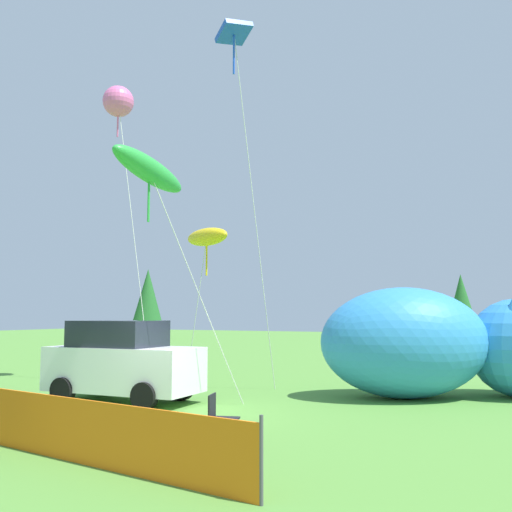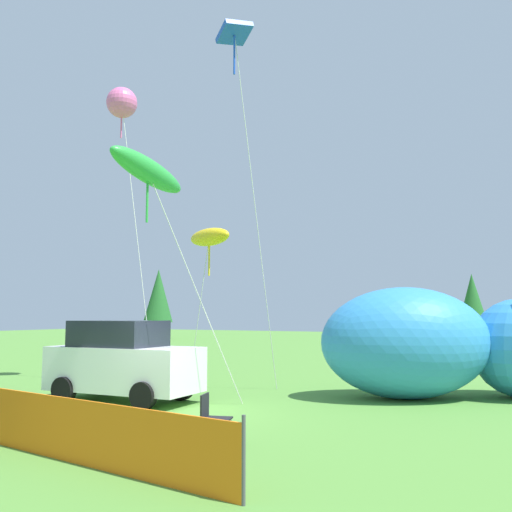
{
  "view_description": "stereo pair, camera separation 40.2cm",
  "coord_description": "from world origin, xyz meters",
  "px_view_note": "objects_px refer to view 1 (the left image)",
  "views": [
    {
      "loc": [
        8.04,
        -10.82,
        2.33
      ],
      "look_at": [
        0.98,
        3.37,
        3.95
      ],
      "focal_mm": 40.0,
      "sensor_mm": 36.0,
      "label": 1
    },
    {
      "loc": [
        8.4,
        -10.64,
        2.33
      ],
      "look_at": [
        0.98,
        3.37,
        3.95
      ],
      "focal_mm": 40.0,
      "sensor_mm": 36.0,
      "label": 2
    }
  ],
  "objects_px": {
    "kite_yellow_hero": "(207,237)",
    "kite_blue_box": "(235,41)",
    "kite_green_fish": "(149,171)",
    "kite_pink_octopus": "(118,102)",
    "inflatable_cat": "(438,346)",
    "parked_car": "(122,362)",
    "folding_chair": "(219,415)"
  },
  "relations": [
    {
      "from": "parked_car",
      "to": "folding_chair",
      "type": "xyz_separation_m",
      "value": [
        4.81,
        -3.14,
        -0.53
      ]
    },
    {
      "from": "parked_car",
      "to": "folding_chair",
      "type": "height_order",
      "value": "parked_car"
    },
    {
      "from": "kite_yellow_hero",
      "to": "kite_blue_box",
      "type": "relative_size",
      "value": 0.48
    },
    {
      "from": "kite_green_fish",
      "to": "kite_pink_octopus",
      "type": "relative_size",
      "value": 0.62
    },
    {
      "from": "parked_car",
      "to": "kite_blue_box",
      "type": "xyz_separation_m",
      "value": [
        2.21,
        2.17,
        9.44
      ]
    },
    {
      "from": "kite_yellow_hero",
      "to": "kite_pink_octopus",
      "type": "height_order",
      "value": "kite_pink_octopus"
    },
    {
      "from": "inflatable_cat",
      "to": "kite_green_fish",
      "type": "bearing_deg",
      "value": -166.97
    },
    {
      "from": "kite_green_fish",
      "to": "inflatable_cat",
      "type": "bearing_deg",
      "value": 42.83
    },
    {
      "from": "kite_blue_box",
      "to": "kite_pink_octopus",
      "type": "xyz_separation_m",
      "value": [
        -5.27,
        0.99,
        -0.65
      ]
    },
    {
      "from": "parked_car",
      "to": "kite_blue_box",
      "type": "relative_size",
      "value": 0.38
    },
    {
      "from": "inflatable_cat",
      "to": "kite_blue_box",
      "type": "distance_m",
      "value": 10.75
    },
    {
      "from": "kite_yellow_hero",
      "to": "kite_blue_box",
      "type": "height_order",
      "value": "kite_blue_box"
    },
    {
      "from": "kite_green_fish",
      "to": "kite_yellow_hero",
      "type": "distance_m",
      "value": 5.28
    },
    {
      "from": "parked_car",
      "to": "inflatable_cat",
      "type": "height_order",
      "value": "inflatable_cat"
    },
    {
      "from": "folding_chair",
      "to": "kite_blue_box",
      "type": "height_order",
      "value": "kite_blue_box"
    },
    {
      "from": "folding_chair",
      "to": "kite_yellow_hero",
      "type": "xyz_separation_m",
      "value": [
        -4.65,
        7.13,
        4.37
      ]
    },
    {
      "from": "inflatable_cat",
      "to": "kite_yellow_hero",
      "type": "bearing_deg",
      "value": 154.06
    },
    {
      "from": "kite_green_fish",
      "to": "kite_yellow_hero",
      "type": "relative_size",
      "value": 1.22
    },
    {
      "from": "kite_green_fish",
      "to": "kite_pink_octopus",
      "type": "xyz_separation_m",
      "value": [
        -4.6,
        4.17,
        3.98
      ]
    },
    {
      "from": "inflatable_cat",
      "to": "kite_yellow_hero",
      "type": "height_order",
      "value": "kite_yellow_hero"
    },
    {
      "from": "inflatable_cat",
      "to": "kite_blue_box",
      "type": "xyz_separation_m",
      "value": [
        -5.26,
        -2.32,
        9.08
      ]
    },
    {
      "from": "parked_car",
      "to": "kite_green_fish",
      "type": "height_order",
      "value": "kite_green_fish"
    },
    {
      "from": "kite_yellow_hero",
      "to": "kite_blue_box",
      "type": "distance_m",
      "value": 6.25
    },
    {
      "from": "kite_blue_box",
      "to": "kite_green_fish",
      "type": "bearing_deg",
      "value": -101.93
    },
    {
      "from": "inflatable_cat",
      "to": "folding_chair",
      "type": "bearing_deg",
      "value": -138.99
    },
    {
      "from": "kite_yellow_hero",
      "to": "kite_blue_box",
      "type": "bearing_deg",
      "value": -41.78
    },
    {
      "from": "inflatable_cat",
      "to": "kite_blue_box",
      "type": "height_order",
      "value": "kite_blue_box"
    },
    {
      "from": "inflatable_cat",
      "to": "kite_green_fish",
      "type": "relative_size",
      "value": 1.09
    },
    {
      "from": "parked_car",
      "to": "kite_yellow_hero",
      "type": "height_order",
      "value": "kite_yellow_hero"
    },
    {
      "from": "parked_car",
      "to": "kite_green_fish",
      "type": "xyz_separation_m",
      "value": [
        1.54,
        -1.01,
        4.81
      ]
    },
    {
      "from": "kite_green_fish",
      "to": "kite_pink_octopus",
      "type": "height_order",
      "value": "kite_pink_octopus"
    },
    {
      "from": "parked_car",
      "to": "kite_blue_box",
      "type": "bearing_deg",
      "value": 41.89
    }
  ]
}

